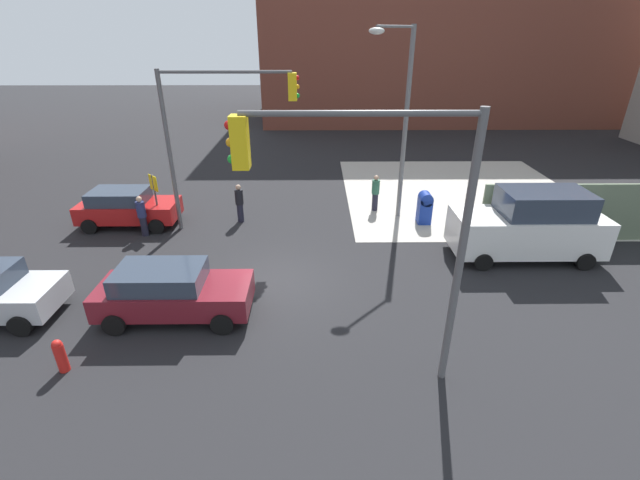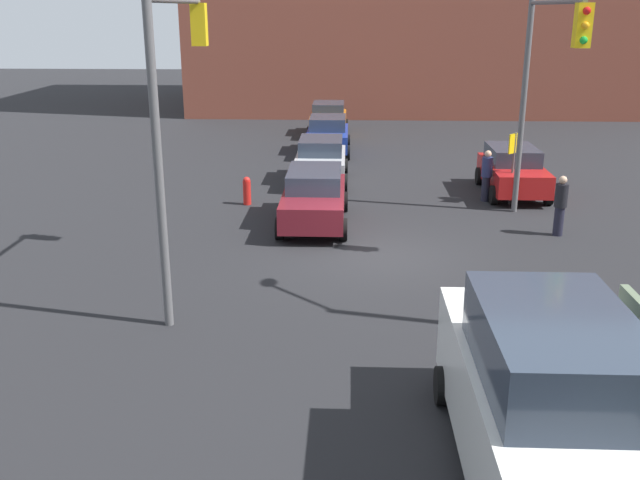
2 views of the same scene
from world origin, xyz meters
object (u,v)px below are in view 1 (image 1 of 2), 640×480
van_white_delivery (530,225)px  pedestrian_walking_north (240,203)px  smokestack (637,33)px  fire_hydrant (60,355)px  traffic_signal_se_corner (379,204)px  sedan_maroon (172,291)px  coupe_red (127,207)px  traffic_signal_nw_corner (217,120)px  pedestrian_waiting (142,215)px  pedestrian_crossing (375,192)px  mailbox_blue (425,207)px  street_lamp_corner (402,113)px

van_white_delivery → pedestrian_walking_north: bearing=163.3°
smokestack → fire_hydrant: (-35.51, -34.20, -7.08)m
traffic_signal_se_corner → sedan_maroon: 7.19m
fire_hydrant → pedestrian_walking_north: size_ratio=0.54×
coupe_red → pedestrian_walking_north: pedestrian_walking_north is taller
van_white_delivery → traffic_signal_nw_corner: bearing=167.1°
fire_hydrant → pedestrian_waiting: size_ratio=0.54×
pedestrian_crossing → pedestrian_walking_north: size_ratio=0.99×
coupe_red → pedestrian_walking_north: 4.87m
traffic_signal_nw_corner → smokestack: bearing=37.7°
traffic_signal_se_corner → mailbox_blue: 10.84m
street_lamp_corner → pedestrian_crossing: bearing=127.6°
traffic_signal_nw_corner → coupe_red: traffic_signal_nw_corner is taller
street_lamp_corner → fire_hydrant: size_ratio=8.51×
traffic_signal_se_corner → mailbox_blue: size_ratio=4.55×
mailbox_blue → fire_hydrant: bearing=-140.6°
mailbox_blue → pedestrian_crossing: bearing=143.1°
fire_hydrant → pedestrian_walking_north: (3.00, 9.40, 0.42)m
sedan_maroon → pedestrian_walking_north: (0.88, 7.06, 0.06)m
traffic_signal_nw_corner → pedestrian_waiting: 5.06m
traffic_signal_se_corner → fire_hydrant: 8.69m
pedestrian_crossing → sedan_maroon: bearing=65.2°
traffic_signal_se_corner → pedestrian_walking_north: size_ratio=3.72×
traffic_signal_nw_corner → fire_hydrant: size_ratio=6.91×
fire_hydrant → pedestrian_crossing: pedestrian_crossing is taller
street_lamp_corner → pedestrian_walking_north: bearing=-177.3°
traffic_signal_se_corner → van_white_delivery: (6.65, 6.30, -3.31)m
smokestack → van_white_delivery: bearing=-126.9°
pedestrian_walking_north → smokestack: bearing=166.2°
smokestack → traffic_signal_nw_corner: 41.78m
traffic_signal_nw_corner → pedestrian_waiting: size_ratio=3.76×
smokestack → van_white_delivery: size_ratio=2.80×
traffic_signal_nw_corner → coupe_red: size_ratio=1.56×
van_white_delivery → traffic_signal_se_corner: bearing=-136.6°
street_lamp_corner → pedestrian_waiting: (-10.74, -1.73, -3.80)m
smokestack → mailbox_blue: smokestack is taller
street_lamp_corner → mailbox_blue: street_lamp_corner is taller
traffic_signal_nw_corner → pedestrian_walking_north: traffic_signal_nw_corner is taller
traffic_signal_se_corner → fire_hydrant: traffic_signal_se_corner is taller
smokestack → street_lamp_corner: 35.50m
pedestrian_crossing → pedestrian_waiting: (-10.00, -2.70, -0.00)m
traffic_signal_se_corner → van_white_delivery: 9.74m
sedan_maroon → pedestrian_waiting: bearing=117.3°
smokestack → van_white_delivery: 35.84m
pedestrian_waiting → pedestrian_walking_north: size_ratio=0.99×
smokestack → traffic_signal_se_corner: (-27.85, -34.50, -2.97)m
fire_hydrant → pedestrian_crossing: (9.20, 10.70, 0.42)m
sedan_maroon → pedestrian_crossing: bearing=49.7°
coupe_red → mailbox_blue: bearing=0.4°
fire_hydrant → van_white_delivery: bearing=22.8°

